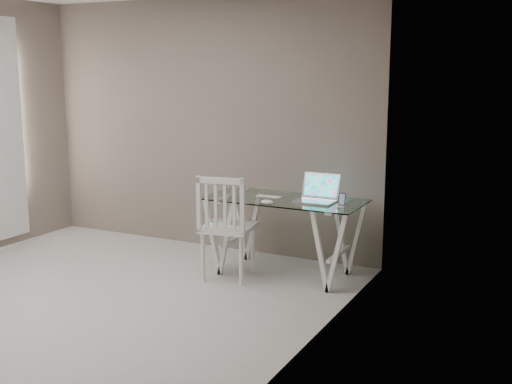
# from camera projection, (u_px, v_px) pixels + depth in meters

# --- Properties ---
(room) EXTENTS (4.50, 4.52, 2.71)m
(room) POSITION_uv_depth(u_px,v_px,m) (49.00, 100.00, 4.96)
(room) COLOR #ACAAA5
(room) RESTS_ON ground
(desk) EXTENTS (1.50, 0.70, 0.75)m
(desk) POSITION_uv_depth(u_px,v_px,m) (284.00, 236.00, 6.11)
(desk) COLOR silver
(desk) RESTS_ON ground
(chair) EXTENTS (0.53, 0.53, 1.00)m
(chair) POSITION_uv_depth(u_px,v_px,m) (225.00, 223.00, 5.91)
(chair) COLOR silver
(chair) RESTS_ON ground
(laptop) EXTENTS (0.36, 0.33, 0.24)m
(laptop) POSITION_uv_depth(u_px,v_px,m) (317.00, 195.00, 5.93)
(laptop) COLOR silver
(laptop) RESTS_ON desk
(keyboard) EXTENTS (0.25, 0.11, 0.01)m
(keyboard) POSITION_uv_depth(u_px,v_px,m) (269.00, 197.00, 6.12)
(keyboard) COLOR silver
(keyboard) RESTS_ON desk
(mouse) EXTENTS (0.12, 0.07, 0.04)m
(mouse) POSITION_uv_depth(u_px,v_px,m) (267.00, 202.00, 5.80)
(mouse) COLOR white
(mouse) RESTS_ON desk
(phone_dock) EXTENTS (0.07, 0.07, 0.13)m
(phone_dock) POSITION_uv_depth(u_px,v_px,m) (342.00, 203.00, 5.68)
(phone_dock) COLOR white
(phone_dock) RESTS_ON desk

